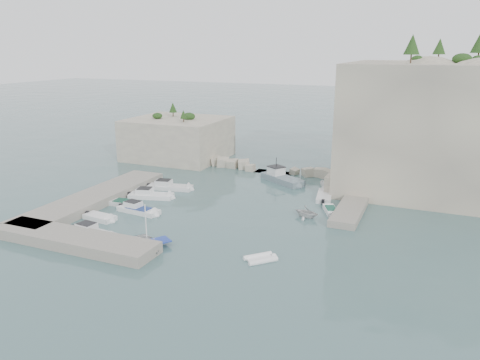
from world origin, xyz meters
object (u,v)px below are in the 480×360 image
at_px(motorboat_d, 139,213).
at_px(tender_east_a, 306,217).
at_px(inflatable_dinghy, 260,260).
at_px(work_boat, 282,182).
at_px(tender_east_b, 331,213).
at_px(tender_east_c, 324,198).
at_px(motorboat_c, 124,205).
at_px(motorboat_f, 93,236).
at_px(motorboat_a, 170,189).
at_px(motorboat_b, 151,198).
at_px(tender_east_d, 335,192).
at_px(motorboat_e, 100,220).
at_px(rowboat, 147,248).

bearing_deg(motorboat_d, tender_east_a, 24.88).
xyz_separation_m(inflatable_dinghy, work_boat, (-6.28, 25.73, 0.00)).
xyz_separation_m(tender_east_b, tender_east_c, (-1.99, 5.24, 0.00)).
distance_m(motorboat_c, motorboat_f, 10.02).
xyz_separation_m(motorboat_d, tender_east_b, (20.99, 8.94, 0.00)).
height_order(motorboat_a, motorboat_f, same).
xyz_separation_m(motorboat_b, motorboat_d, (1.82, -5.41, 0.00)).
bearing_deg(motorboat_f, motorboat_a, 101.36).
relative_size(motorboat_f, tender_east_b, 1.60).
distance_m(inflatable_dinghy, tender_east_d, 23.96).
distance_m(motorboat_a, tender_east_a, 20.63).
relative_size(motorboat_d, motorboat_f, 0.98).
relative_size(inflatable_dinghy, work_boat, 0.38).
relative_size(motorboat_b, tender_east_b, 1.64).
bearing_deg(motorboat_e, work_boat, 64.62).
xyz_separation_m(motorboat_b, motorboat_f, (1.68, -13.35, 0.00)).
relative_size(motorboat_d, rowboat, 1.19).
xyz_separation_m(motorboat_d, motorboat_e, (-2.69, -3.73, 0.00)).
height_order(rowboat, work_boat, work_boat).
bearing_deg(work_boat, motorboat_d, -88.81).
distance_m(rowboat, tender_east_b, 22.34).
relative_size(motorboat_d, inflatable_dinghy, 1.91).
bearing_deg(motorboat_c, motorboat_e, -87.26).
height_order(motorboat_d, inflatable_dinghy, motorboat_d).
relative_size(motorboat_f, work_boat, 0.75).
bearing_deg(motorboat_f, tender_east_d, 58.55).
relative_size(motorboat_f, rowboat, 1.22).
distance_m(motorboat_a, tender_east_d, 22.65).
bearing_deg(inflatable_dinghy, tender_east_c, 40.81).
bearing_deg(motorboat_a, motorboat_d, -92.05).
xyz_separation_m(motorboat_a, motorboat_f, (1.44, -17.68, 0.00)).
distance_m(rowboat, work_boat, 27.95).
height_order(motorboat_e, inflatable_dinghy, motorboat_e).
distance_m(motorboat_f, inflatable_dinghy, 18.09).
xyz_separation_m(inflatable_dinghy, tender_east_b, (3.10, 15.45, 0.00)).
bearing_deg(inflatable_dinghy, motorboat_f, 138.41).
relative_size(motorboat_a, inflatable_dinghy, 2.17).
bearing_deg(motorboat_e, motorboat_a, 91.84).
xyz_separation_m(motorboat_a, tender_east_b, (22.57, -0.80, 0.00)).
xyz_separation_m(rowboat, work_boat, (4.83, 27.53, 0.00)).
distance_m(rowboat, tender_east_c, 25.59).
relative_size(motorboat_b, inflatable_dinghy, 2.02).
distance_m(motorboat_d, tender_east_d, 26.30).
bearing_deg(tender_east_b, tender_east_c, -3.67).
xyz_separation_m(tender_east_d, work_boat, (-8.14, 1.84, 0.00)).
xyz_separation_m(tender_east_a, tender_east_b, (2.24, 2.69, 0.00)).
relative_size(motorboat_e, tender_east_b, 1.09).
distance_m(motorboat_d, inflatable_dinghy, 19.04).
xyz_separation_m(motorboat_f, tender_east_b, (21.13, 16.88, 0.00)).
distance_m(motorboat_d, tender_east_c, 23.70).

